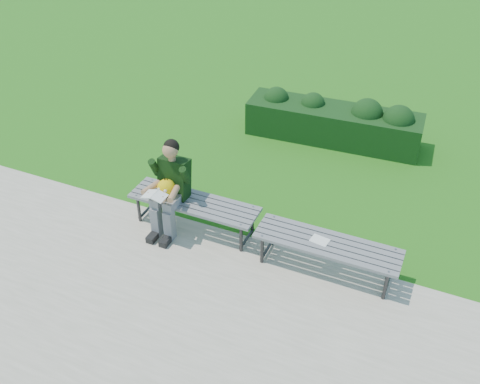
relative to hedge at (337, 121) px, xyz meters
The scene contains 7 objects.
ground 3.15m from the hedge, 100.54° to the right, with size 80.00×80.00×0.00m.
walkway 4.88m from the hedge, 96.77° to the right, with size 30.00×3.50×0.02m.
hedge is the anchor object (origin of this frame).
bench_left 3.38m from the hedge, 109.21° to the right, with size 1.80×0.50×0.46m.
bench_right 3.37m from the hedge, 76.67° to the right, with size 1.80×0.50×0.46m.
seated_boy 3.60m from the hedge, 113.25° to the right, with size 0.56×0.76×1.31m.
paper_sheet 3.35m from the hedge, 78.33° to the right, with size 0.24×0.19×0.01m.
Camera 1 is at (2.37, -5.14, 4.76)m, focal length 40.00 mm.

